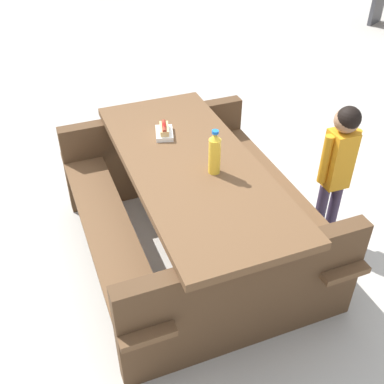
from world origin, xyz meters
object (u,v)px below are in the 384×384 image
Objects in this scene: soda_bottle at (215,153)px; child_in_coat at (338,160)px; hotdog_tray at (164,131)px; picnic_table at (192,202)px.

soda_bottle is 0.87m from child_in_coat.
hotdog_tray is 0.19× the size of child_in_coat.
child_in_coat is at bearing -115.83° from hotdog_tray.
hotdog_tray is (0.49, 0.17, -0.10)m from soda_bottle.
picnic_table is 0.46m from soda_bottle.
soda_bottle is at bearing -160.94° from hotdog_tray.
child_in_coat is (0.00, -0.85, -0.21)m from soda_bottle.
hotdog_tray reaches higher than picnic_table.
soda_bottle is 1.39× the size of hotdog_tray.
soda_bottle is at bearing -145.22° from picnic_table.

